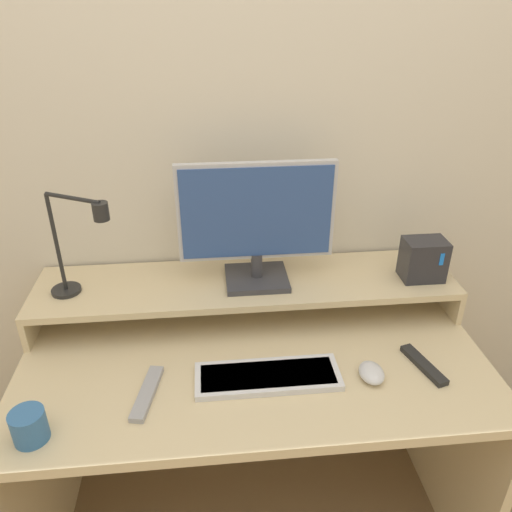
{
  "coord_description": "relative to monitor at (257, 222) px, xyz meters",
  "views": [
    {
      "loc": [
        -0.11,
        -0.79,
        1.64
      ],
      "look_at": [
        0.01,
        0.4,
        1.0
      ],
      "focal_mm": 35.0,
      "sensor_mm": 36.0,
      "label": 1
    }
  ],
  "objects": [
    {
      "name": "keyboard",
      "position": [
        -0.0,
        -0.33,
        -0.31
      ],
      "size": [
        0.4,
        0.14,
        0.02
      ],
      "color": "silver",
      "rests_on": "desk"
    },
    {
      "name": "router_dock",
      "position": [
        0.53,
        -0.04,
        -0.14
      ],
      "size": [
        0.13,
        0.1,
        0.13
      ],
      "color": "#28282D",
      "rests_on": "monitor_shelf"
    },
    {
      "name": "monitor",
      "position": [
        0.0,
        0.0,
        0.0
      ],
      "size": [
        0.48,
        0.18,
        0.39
      ],
      "color": "#38383D",
      "rests_on": "monitor_shelf"
    },
    {
      "name": "desk",
      "position": [
        -0.03,
        -0.21,
        -0.51
      ],
      "size": [
        1.34,
        0.73,
        0.7
      ],
      "color": "beige",
      "rests_on": "ground_plane"
    },
    {
      "name": "desk_lamp",
      "position": [
        -0.52,
        -0.04,
        -0.03
      ],
      "size": [
        0.23,
        0.15,
        0.33
      ],
      "color": "black",
      "rests_on": "monitor_shelf"
    },
    {
      "name": "mug",
      "position": [
        -0.58,
        -0.48,
        -0.28
      ],
      "size": [
        0.08,
        0.08,
        0.08
      ],
      "color": "#33669E",
      "rests_on": "desk"
    },
    {
      "name": "wall_back",
      "position": [
        -0.03,
        0.19,
        0.23
      ],
      "size": [
        6.0,
        0.05,
        2.5
      ],
      "color": "beige",
      "rests_on": "ground_plane"
    },
    {
      "name": "remote_control",
      "position": [
        -0.33,
        -0.36,
        -0.31
      ],
      "size": [
        0.08,
        0.2,
        0.02
      ],
      "color": "#99999E",
      "rests_on": "desk"
    },
    {
      "name": "remote_secondary",
      "position": [
        0.44,
        -0.33,
        -0.31
      ],
      "size": [
        0.08,
        0.18,
        0.02
      ],
      "color": "black",
      "rests_on": "desk"
    },
    {
      "name": "monitor_shelf",
      "position": [
        -0.03,
        0.0,
        -0.22
      ],
      "size": [
        1.34,
        0.3,
        0.12
      ],
      "color": "beige",
      "rests_on": "desk"
    },
    {
      "name": "mouse",
      "position": [
        0.28,
        -0.36,
        -0.3
      ],
      "size": [
        0.07,
        0.09,
        0.04
      ],
      "color": "silver",
      "rests_on": "desk"
    }
  ]
}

